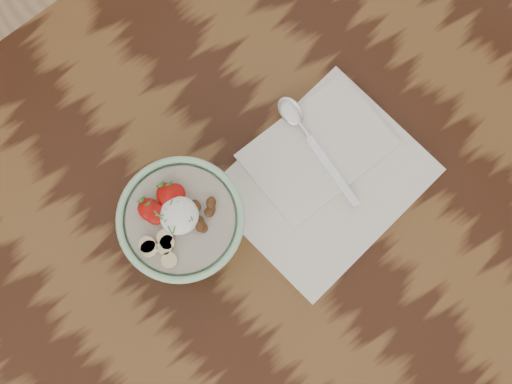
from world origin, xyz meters
TOP-DOWN VIEW (x-y plane):
  - table at (0.00, 0.00)cm, footprint 160.00×90.00cm
  - breakfast_bowl at (5.82, 4.65)cm, footprint 16.92×16.92cm
  - napkin at (25.99, -1.57)cm, footprint 29.59×24.89cm
  - spoon at (27.83, 5.86)cm, footprint 3.79×19.22cm

SIDE VIEW (x-z plane):
  - table at x=0.00cm, z-range 28.20..103.20cm
  - napkin at x=25.99cm, z-range 74.86..76.55cm
  - spoon at x=27.83cm, z-range 76.61..77.61cm
  - breakfast_bowl at x=5.82cm, z-range 75.05..86.57cm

